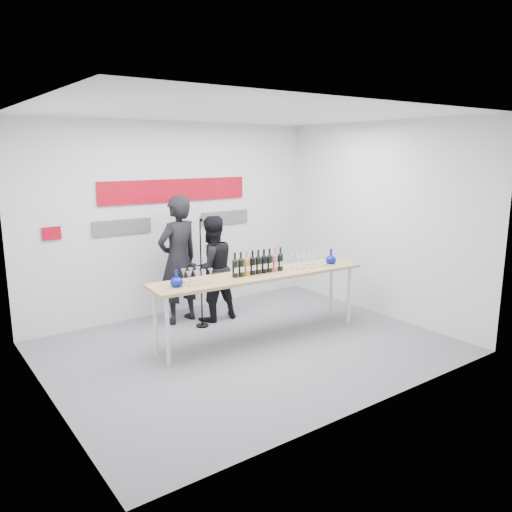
% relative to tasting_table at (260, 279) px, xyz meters
% --- Properties ---
extents(ground, '(5.00, 5.00, 0.00)m').
position_rel_tasting_table_xyz_m(ground, '(-0.32, -0.18, -0.85)').
color(ground, slate).
rests_on(ground, ground).
extents(back_wall, '(5.00, 0.04, 3.00)m').
position_rel_tasting_table_xyz_m(back_wall, '(-0.32, 1.82, 0.65)').
color(back_wall, silver).
rests_on(back_wall, ground).
extents(signage, '(3.38, 0.02, 0.79)m').
position_rel_tasting_table_xyz_m(signage, '(-0.37, 1.79, 0.95)').
color(signage, '#AA0718').
rests_on(signage, back_wall).
extents(tasting_table, '(3.12, 0.84, 0.92)m').
position_rel_tasting_table_xyz_m(tasting_table, '(0.00, 0.00, 0.00)').
color(tasting_table, tan).
rests_on(tasting_table, ground).
extents(wine_bottles, '(0.80, 0.13, 0.33)m').
position_rel_tasting_table_xyz_m(wine_bottles, '(-0.03, 0.01, 0.23)').
color(wine_bottles, black).
rests_on(wine_bottles, tasting_table).
extents(decanter_left, '(0.16, 0.16, 0.21)m').
position_rel_tasting_table_xyz_m(decanter_left, '(-1.22, 0.08, 0.18)').
color(decanter_left, '#07168C').
rests_on(decanter_left, tasting_table).
extents(decanter_right, '(0.16, 0.16, 0.21)m').
position_rel_tasting_table_xyz_m(decanter_right, '(1.22, -0.10, 0.18)').
color(decanter_right, '#07168C').
rests_on(decanter_right, tasting_table).
extents(glasses_left, '(0.36, 0.25, 0.18)m').
position_rel_tasting_table_xyz_m(glasses_left, '(-0.96, 0.06, 0.16)').
color(glasses_left, silver).
rests_on(glasses_left, tasting_table).
extents(glasses_right, '(0.56, 0.26, 0.18)m').
position_rel_tasting_table_xyz_m(glasses_right, '(0.80, -0.07, 0.16)').
color(glasses_right, silver).
rests_on(glasses_right, tasting_table).
extents(presenter_left, '(0.78, 0.59, 1.92)m').
position_rel_tasting_table_xyz_m(presenter_left, '(-0.58, 1.28, 0.11)').
color(presenter_left, black).
rests_on(presenter_left, ground).
extents(presenter_right, '(0.80, 0.63, 1.61)m').
position_rel_tasting_table_xyz_m(presenter_right, '(-0.13, 1.08, -0.05)').
color(presenter_right, black).
rests_on(presenter_right, ground).
extents(mic_stand, '(0.19, 0.19, 1.62)m').
position_rel_tasting_table_xyz_m(mic_stand, '(-0.42, 0.88, -0.36)').
color(mic_stand, black).
rests_on(mic_stand, ground).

